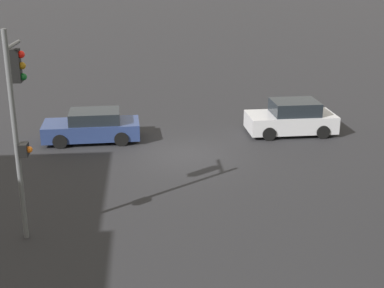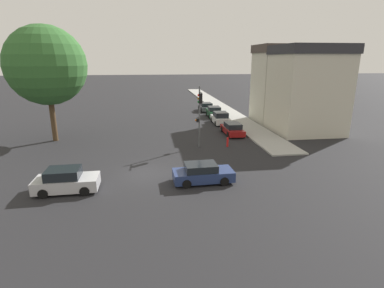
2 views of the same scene
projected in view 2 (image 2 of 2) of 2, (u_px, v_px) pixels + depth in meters
name	position (u px, v px, depth m)	size (l,w,h in m)	color
ground_plane	(146.00, 174.00, 22.14)	(300.00, 300.00, 0.00)	black
sidewalk_strip	(217.00, 105.00, 54.83)	(3.37, 60.00, 0.14)	#9E9E99
rowhouse_backdrop	(296.00, 86.00, 36.72)	(8.28, 12.98, 10.00)	beige
street_tree	(46.00, 66.00, 29.14)	(7.69, 7.69, 11.43)	#4C3823
traffic_signal	(199.00, 109.00, 27.71)	(0.55, 1.58, 5.80)	#515456
crossing_car_0	(203.00, 173.00, 20.48)	(4.17, 2.02, 1.35)	navy
crossing_car_1	(66.00, 181.00, 19.06)	(3.96, 2.06, 1.52)	#B7B7BC
parked_car_0	(232.00, 129.00, 33.53)	(1.91, 4.33, 1.35)	maroon
parked_car_1	(220.00, 118.00, 39.24)	(1.99, 4.11, 1.55)	silver
parked_car_2	(214.00, 112.00, 43.96)	(2.10, 4.06, 1.53)	#194728
parked_car_3	(206.00, 107.00, 48.82)	(2.12, 3.86, 1.37)	#4C5156
fire_hydrant	(228.00, 142.00, 28.93)	(0.22, 0.22, 0.92)	red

